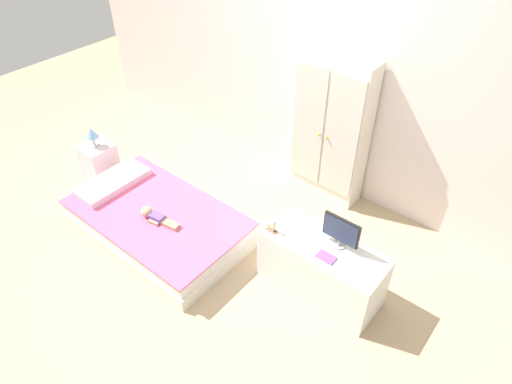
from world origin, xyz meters
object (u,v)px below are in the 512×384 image
Objects in this scene: bed at (158,222)px; tv_monitor at (341,231)px; tv_stand at (321,267)px; table_lamp at (92,134)px; book_purple at (326,257)px; wardrobe at (331,130)px; nightstand at (100,163)px; doll at (153,215)px; rocking_horse_toy at (272,226)px.

tv_monitor reaches higher than bed.
tv_monitor is (0.08, 0.07, 0.40)m from tv_stand.
book_purple is at bearing 3.25° from table_lamp.
tv_stand is at bearing 128.73° from book_purple.
wardrobe is at bearing 121.44° from book_purple.
tv_stand is at bearing 14.78° from bed.
nightstand is at bearing -174.63° from tv_stand.
wardrobe is (0.84, 1.49, 0.60)m from bed.
tv_stand is at bearing 17.93° from doll.
table_lamp is at bearing 171.77° from bed.
tv_stand is (2.56, 0.24, 0.03)m from nightstand.
wardrobe reaches higher than table_lamp.
bed is 1.20m from rocking_horse_toy.
doll is 1.34× the size of tv_monitor.
table_lamp reaches higher than tv_stand.
wardrobe is 10.28× the size of book_purple.
book_purple is (1.51, 0.38, 0.20)m from doll.
table_lamp is (-1.06, 0.15, 0.45)m from bed.
wardrobe is at bearing 101.67° from rocking_horse_toy.
nightstand is at bearing -145.00° from wardrobe.
book_purple is at bearing 13.93° from doll.
tv_monitor is at bearing 21.71° from rocking_horse_toy.
wardrobe is at bearing 60.51° from bed.
table_lamp is at bearing -173.33° from tv_monitor.
nightstand is 2.57m from tv_stand.
tv_stand is 8.29× the size of rocking_horse_toy.
tv_monitor reaches higher than tv_stand.
rocking_horse_toy is (-0.40, -0.12, 0.30)m from tv_stand.
tv_monitor is at bearing 39.42° from tv_stand.
rocking_horse_toy is 0.48m from book_purple.
table_lamp is 2.66m from tv_monitor.
bed is 1.68× the size of tv_stand.
wardrobe is (1.91, 1.34, 0.51)m from nightstand.
book_purple reaches higher than doll.
wardrobe is at bearing 125.62° from tv_monitor.
tv_stand reaches higher than bed.
rocking_horse_toy reaches higher than bed.
nightstand is 0.30× the size of wardrobe.
doll is 3.34× the size of rocking_horse_toy.
tv_monitor is 2.49× the size of rocking_horse_toy.
nightstand is 2.65m from book_purple.
doll is 0.27× the size of wardrobe.
wardrobe reaches higher than bed.
book_purple is at bearing 3.98° from rocking_horse_toy.
book_purple is at bearing -93.71° from tv_monitor.
wardrobe reaches higher than rocking_horse_toy.
nightstand is 2.38m from wardrobe.
nightstand is at bearing 168.54° from doll.
wardrobe is 1.49× the size of tv_stand.
table_lamp is at bearing 168.54° from doll.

